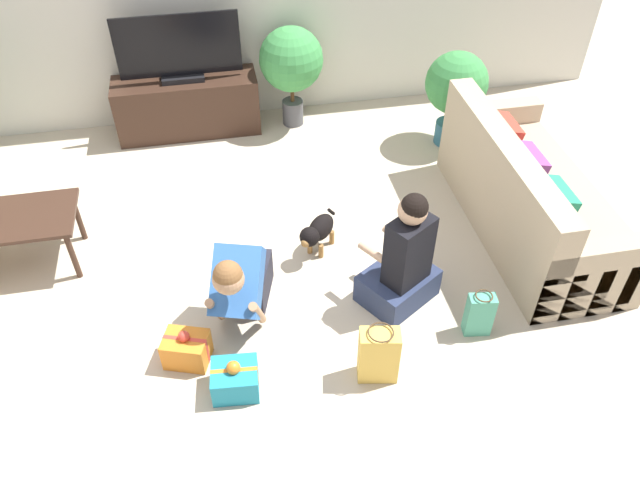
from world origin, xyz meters
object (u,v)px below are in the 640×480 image
object	(u,v)px
dog	(318,231)
tv_console	(188,106)
gift_box_b	(235,379)
person_sitting	(403,263)
sofa_right	(527,198)
coffee_table	(8,224)
person_kneeling	(241,282)
potted_plant_back_right	(291,62)
gift_bag_a	(479,314)
gift_bag_b	(379,355)
gift_box_a	(187,349)
potted_plant_corner_right	(456,87)
tv	(179,52)

from	to	relation	value
dog	tv_console	bearing A→B (deg)	154.47
gift_box_b	tv_console	bearing A→B (deg)	92.86
tv_console	dog	size ratio (longest dim) A/B	3.43
person_sitting	sofa_right	bearing A→B (deg)	173.19
coffee_table	person_sitting	size ratio (longest dim) A/B	1.00
person_sitting	dog	xyz separation A→B (m)	(-0.50, 0.61, -0.15)
person_kneeling	gift_box_b	world-z (taller)	person_kneeling
potted_plant_back_right	sofa_right	bearing A→B (deg)	-51.43
person_kneeling	gift_bag_a	distance (m)	1.66
gift_bag_b	person_sitting	bearing A→B (deg)	61.86
coffee_table	potted_plant_back_right	size ratio (longest dim) A/B	0.98
tv_console	person_kneeling	world-z (taller)	person_kneeling
tv_console	gift_box_b	world-z (taller)	tv_console
potted_plant_back_right	gift_box_b	xyz separation A→B (m)	(-0.88, -3.15, -0.57)
potted_plant_back_right	person_kneeling	bearing A→B (deg)	-106.80
sofa_right	gift_box_a	bearing A→B (deg)	106.93
person_kneeling	gift_box_b	size ratio (longest dim) A/B	2.55
gift_box_b	gift_bag_a	distance (m)	1.71
sofa_right	potted_plant_back_right	size ratio (longest dim) A/B	1.99
sofa_right	person_sitting	bearing A→B (deg)	115.36
potted_plant_back_right	dog	bearing A→B (deg)	-93.45
gift_bag_a	gift_bag_b	bearing A→B (deg)	-163.61
person_kneeling	potted_plant_back_right	bearing A→B (deg)	90.08
dog	gift_bag_b	size ratio (longest dim) A/B	0.90
sofa_right	coffee_table	world-z (taller)	sofa_right
coffee_table	potted_plant_corner_right	size ratio (longest dim) A/B	1.06
sofa_right	coffee_table	size ratio (longest dim) A/B	2.03
person_kneeling	gift_box_b	distance (m)	0.67
gift_bag_b	tv	bearing A→B (deg)	108.36
tv	gift_box_a	size ratio (longest dim) A/B	3.33
dog	coffee_table	bearing A→B (deg)	-147.70
potted_plant_back_right	gift_bag_b	bearing A→B (deg)	-89.27
sofa_right	tv	distance (m)	3.39
coffee_table	tv_console	distance (m)	2.19
sofa_right	potted_plant_back_right	distance (m)	2.59
coffee_table	person_kneeling	distance (m)	1.86
potted_plant_corner_right	potted_plant_back_right	world-z (taller)	potted_plant_back_right
gift_bag_b	potted_plant_back_right	bearing A→B (deg)	90.73
tv_console	gift_bag_b	xyz separation A→B (m)	(1.08, -3.26, -0.07)
potted_plant_corner_right	person_sitting	bearing A→B (deg)	-118.90
coffee_table	person_sitting	bearing A→B (deg)	-18.22
potted_plant_back_right	person_kneeling	xyz separation A→B (m)	(-0.76, -2.53, -0.33)
person_kneeling	dog	world-z (taller)	person_kneeling
person_kneeling	gift_box_a	xyz separation A→B (m)	(-0.41, -0.32, -0.23)
tv_console	potted_plant_back_right	bearing A→B (deg)	-2.75
person_kneeling	gift_bag_b	xyz separation A→B (m)	(0.80, -0.68, -0.13)
sofa_right	person_kneeling	size ratio (longest dim) A/B	2.49
gift_box_b	gift_bag_a	xyz separation A→B (m)	(1.70, 0.16, 0.07)
gift_bag_a	gift_bag_b	distance (m)	0.82
tv	person_sitting	size ratio (longest dim) A/B	1.16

